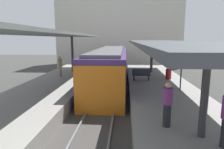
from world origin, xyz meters
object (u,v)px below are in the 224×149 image
at_px(litter_bin, 168,74).
at_px(passenger_mid_platform, 167,104).
at_px(platform_bench, 141,74).
at_px(passenger_far_end, 60,66).
at_px(platform_sign, 182,64).
at_px(commuter_train, 110,67).

relative_size(litter_bin, passenger_mid_platform, 0.48).
xyz_separation_m(platform_bench, passenger_far_end, (-6.68, 1.14, 0.43)).
xyz_separation_m(litter_bin, passenger_far_end, (-8.88, 0.45, 0.49)).
xyz_separation_m(platform_sign, litter_bin, (0.02, 3.49, -1.22)).
distance_m(platform_bench, platform_sign, 3.74).
distance_m(platform_bench, passenger_mid_platform, 8.08).
xyz_separation_m(platform_sign, passenger_mid_platform, (-1.90, -5.26, -0.77)).
bearing_deg(litter_bin, passenger_mid_platform, -102.36).
bearing_deg(passenger_far_end, passenger_mid_platform, -52.88).
relative_size(platform_bench, litter_bin, 1.75).
height_order(litter_bin, passenger_mid_platform, passenger_mid_platform).
distance_m(commuter_train, platform_bench, 3.37).
bearing_deg(platform_sign, passenger_far_end, 156.02).
distance_m(platform_bench, litter_bin, 2.31).
bearing_deg(commuter_train, litter_bin, -17.74).
distance_m(commuter_train, passenger_far_end, 4.29).
bearing_deg(platform_sign, litter_bin, 89.72).
height_order(platform_bench, passenger_mid_platform, passenger_mid_platform).
distance_m(passenger_mid_platform, passenger_far_end, 11.54).
height_order(commuter_train, passenger_mid_platform, commuter_train).
bearing_deg(passenger_far_end, platform_sign, -23.98).
xyz_separation_m(platform_bench, platform_sign, (2.18, -2.80, 1.16)).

